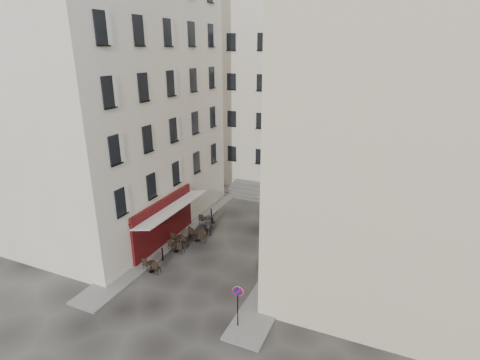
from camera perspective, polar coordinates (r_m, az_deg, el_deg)
The scene contains 18 objects.
ground at distance 25.36m, azimuth -4.14°, elevation -12.59°, with size 90.00×90.00×0.00m, color black.
sidewalk_left at distance 30.35m, azimuth -8.24°, elevation -6.93°, with size 2.00×22.00×0.12m, color slate.
sidewalk_right at distance 26.32m, azimuth 7.88°, elevation -11.29°, with size 2.00×18.00×0.12m, color slate.
building_left at distance 30.35m, azimuth -20.16°, elevation 12.36°, with size 12.20×16.20×20.60m.
building_right at distance 22.84m, azimuth 24.07°, elevation 7.38°, with size 12.20×14.20×18.60m.
building_back at distance 39.80m, azimuth 7.23°, elevation 13.29°, with size 18.20×10.20×18.60m.
cafe_storefront at distance 27.24m, azimuth -11.38°, elevation -6.07°, with size 1.74×7.30×3.50m.
stone_steps at distance 35.61m, azimuth 5.21°, elevation -2.15°, with size 9.00×3.15×0.80m.
bollard_near at distance 25.87m, azimuth -11.73°, elevation -10.93°, with size 0.12×0.12×0.98m.
bollard_mid at distance 28.41m, azimuth -7.69°, elevation -7.78°, with size 0.12×0.12×0.98m.
bollard_far at distance 31.14m, azimuth -4.39°, elevation -5.13°, with size 0.12×0.12×0.98m.
no_parking_sign at distance 19.37m, azimuth -0.36°, elevation -17.68°, with size 0.55×0.15×2.43m.
bistro_table_a at distance 24.86m, azimuth -13.32°, elevation -12.62°, with size 1.24×0.58×0.87m.
bistro_table_b at distance 26.74m, azimuth -9.71°, elevation -9.94°, with size 1.21×0.57×0.85m.
bistro_table_c at distance 27.41m, azimuth -9.14°, elevation -9.00°, with size 1.37×0.64×0.96m.
bistro_table_d at distance 27.87m, azimuth -6.48°, elevation -8.31°, with size 1.43×0.67×1.00m.
bistro_table_e at distance 29.97m, azimuth -5.03°, elevation -6.25°, with size 1.36×0.64×0.95m.
pedestrian at distance 28.49m, azimuth -4.85°, elevation -6.89°, with size 0.61×0.40×1.66m, color black.
Camera 1 is at (10.20, -18.98, 13.38)m, focal length 28.00 mm.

